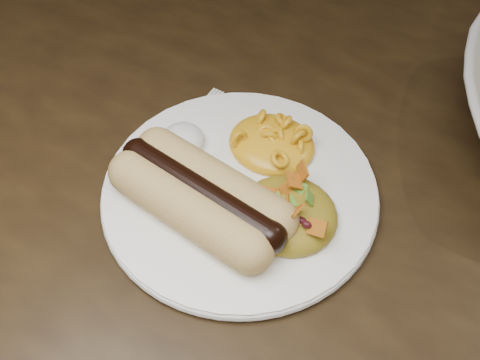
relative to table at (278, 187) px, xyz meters
The scene contains 7 objects.
table is the anchor object (origin of this frame).
plate 0.13m from the table, 87.89° to the right, with size 0.25×0.25×0.01m, color white.
hotdog 0.18m from the table, 95.73° to the right, with size 0.14×0.09×0.04m.
mac_and_cheese 0.13m from the table, 81.50° to the right, with size 0.08×0.08×0.03m, color orange.
sour_cream 0.16m from the table, 132.37° to the right, with size 0.04×0.04×0.02m, color white.
taco_salad 0.17m from the table, 60.97° to the right, with size 0.09×0.08×0.04m.
fork 0.14m from the table, 142.45° to the right, with size 0.02×0.16×0.00m, color white.
Camera 1 is at (0.16, -0.36, 1.16)m, focal length 42.00 mm.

